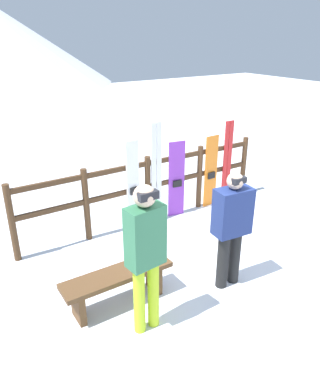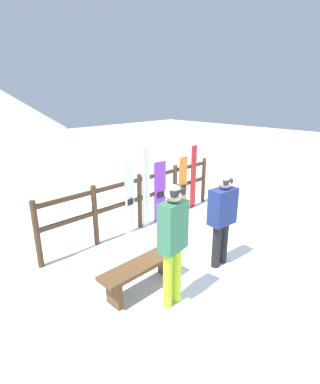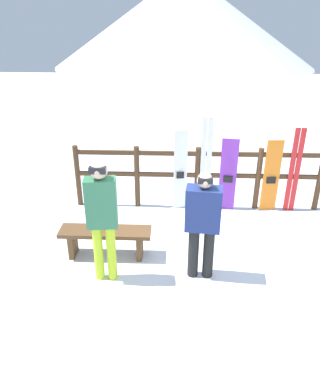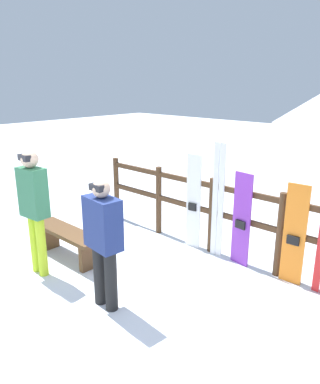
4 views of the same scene
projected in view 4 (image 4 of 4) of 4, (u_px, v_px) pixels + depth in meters
ground_plane at (102, 310)px, 4.43m from camera, size 40.00×40.00×0.00m
fence at (212, 209)px, 5.78m from camera, size 4.60×0.10×1.20m
bench at (67, 238)px, 5.64m from camera, size 1.37×0.36×0.46m
person_navy at (103, 237)px, 4.27m from camera, size 0.49×0.30×1.57m
person_plaid_green at (34, 203)px, 5.01m from camera, size 0.42×0.26×1.75m
snowboard_white at (193, 202)px, 5.92m from camera, size 0.25×0.08×1.53m
ski_pair_white at (218, 201)px, 5.59m from camera, size 0.19×0.02×1.76m
snowboard_purple at (241, 220)px, 5.37m from camera, size 0.31×0.09×1.38m
snowboard_orange at (294, 235)px, 4.86m from camera, size 0.30×0.07×1.37m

